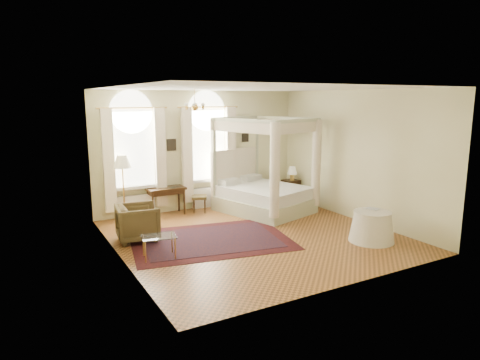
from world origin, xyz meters
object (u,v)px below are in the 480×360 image
object	(u,v)px
nightstand	(291,191)
coffee_table	(159,238)
side_table	(372,227)
armchair	(138,223)
floor_lamp	(122,165)
canopy_bed	(265,191)
stool	(199,198)
writing_desk	(166,192)

from	to	relation	value
nightstand	coffee_table	world-z (taller)	nightstand
coffee_table	side_table	distance (m)	4.59
armchair	floor_lamp	bearing A→B (deg)	2.16
canopy_bed	stool	distance (m)	1.81
coffee_table	floor_lamp	size ratio (longest dim) A/B	0.43
armchair	stool	bearing A→B (deg)	-47.87
writing_desk	armchair	xyz separation A→B (m)	(-1.25, -1.69, -0.24)
canopy_bed	stool	world-z (taller)	canopy_bed
canopy_bed	writing_desk	world-z (taller)	canopy_bed
nightstand	armchair	distance (m)	5.27
floor_lamp	side_table	world-z (taller)	floor_lamp
armchair	side_table	distance (m)	5.14
floor_lamp	side_table	bearing A→B (deg)	-44.36
armchair	side_table	world-z (taller)	armchair
floor_lamp	nightstand	bearing A→B (deg)	-3.74
armchair	side_table	xyz separation A→B (m)	(4.45, -2.56, -0.07)
armchair	coffee_table	world-z (taller)	armchair
stool	armchair	distance (m)	2.65
canopy_bed	nightstand	world-z (taller)	canopy_bed
nightstand	floor_lamp	size ratio (longest dim) A/B	0.39
writing_desk	armchair	world-z (taller)	armchair
writing_desk	side_table	size ratio (longest dim) A/B	1.03
writing_desk	stool	distance (m)	0.95
armchair	coffee_table	distance (m)	1.27
stool	floor_lamp	distance (m)	2.29
floor_lamp	side_table	xyz separation A→B (m)	(4.33, -4.23, -1.12)
canopy_bed	writing_desk	bearing A→B (deg)	158.71
writing_desk	side_table	xyz separation A→B (m)	(3.20, -4.25, -0.31)
armchair	canopy_bed	bearing A→B (deg)	-72.62
nightstand	coffee_table	size ratio (longest dim) A/B	0.90
canopy_bed	side_table	distance (m)	3.36
nightstand	coffee_table	xyz separation A→B (m)	(-5.04, -2.61, 0.08)
nightstand	writing_desk	world-z (taller)	writing_desk
side_table	nightstand	bearing A→B (deg)	80.70
coffee_table	armchair	bearing A→B (deg)	92.54
canopy_bed	nightstand	distance (m)	1.51
stool	floor_lamp	bearing A→B (deg)	176.34
nightstand	stool	world-z (taller)	nightstand
nightstand	armchair	xyz separation A→B (m)	(-5.09, -1.35, 0.07)
coffee_table	side_table	world-z (taller)	side_table
floor_lamp	armchair	bearing A→B (deg)	-94.39
side_table	stool	bearing A→B (deg)	119.30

